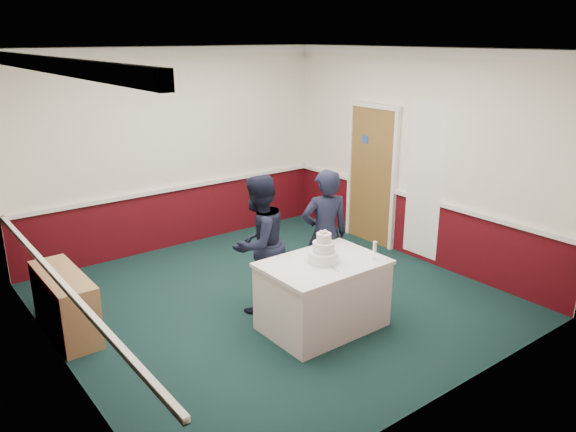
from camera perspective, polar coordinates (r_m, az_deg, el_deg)
ground at (r=7.06m, az=-1.38°, el=-8.53°), size 5.00×5.00×0.00m
room_shell at (r=6.97m, az=-3.97°, el=8.14°), size 5.00×5.00×3.00m
sideboard at (r=6.66m, az=-21.67°, el=-8.25°), size 0.41×1.20×0.70m
cake_table at (r=6.30m, az=3.54°, el=-7.94°), size 1.32×0.92×0.79m
wedding_cake at (r=6.10m, az=3.63°, el=-3.71°), size 0.35×0.35×0.36m
cake_knife at (r=5.98m, az=4.65°, el=-5.29°), size 0.06×0.22×0.00m
champagne_flute at (r=6.23m, az=8.81°, el=-3.16°), size 0.05×0.05×0.21m
person_man at (r=6.57m, az=-3.01°, el=-2.82°), size 0.94×0.82×1.64m
person_woman at (r=6.85m, az=3.76°, el=-1.94°), size 0.70×0.58×1.64m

